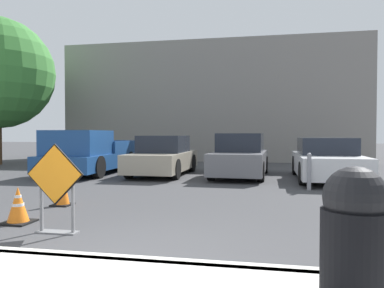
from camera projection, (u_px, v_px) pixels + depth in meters
ground_plane at (221, 174)px, 13.90m from camera, size 96.00×96.00×0.00m
curb_lip at (116, 263)px, 4.08m from camera, size 30.02×0.20×0.14m
road_closed_sign at (55, 184)px, 5.55m from camera, size 0.91×0.20×1.34m
traffic_cone_nearest at (18, 206)px, 6.21m from camera, size 0.47×0.47×0.61m
traffic_cone_second at (62, 187)px, 7.75m from camera, size 0.38×0.38×0.79m
pickup_truck at (88, 155)px, 13.79m from camera, size 2.16×5.06×1.61m
parked_car_nearest at (163, 157)px, 13.60m from camera, size 1.84×4.24×1.42m
parked_car_second at (240, 157)px, 13.06m from camera, size 1.92×4.30×1.50m
parked_car_third at (326, 160)px, 12.07m from camera, size 1.96×4.67×1.36m
trash_bin at (355, 232)px, 3.06m from camera, size 0.55×0.55×1.08m
bollard_nearest at (309, 170)px, 9.86m from camera, size 0.12×0.12×0.99m
building_facade_backdrop at (215, 104)px, 22.28m from camera, size 16.62×5.00×6.54m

